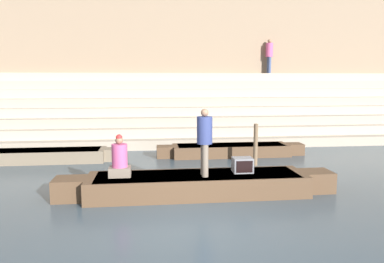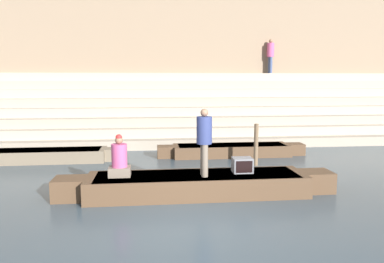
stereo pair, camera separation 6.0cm
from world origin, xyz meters
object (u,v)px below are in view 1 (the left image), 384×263
object	(u,v)px
rowboat_main	(198,184)
person_rowing	(120,160)
person_standing	(205,138)
moored_boat_shore	(41,156)
moored_boat_distant	(231,150)
tv_set	(242,165)
mooring_post	(256,145)
person_on_steps	(269,54)

from	to	relation	value
rowboat_main	person_rowing	xyz separation A→B (m)	(-1.88, 0.05, 0.64)
person_standing	moored_boat_shore	xyz separation A→B (m)	(-5.05, 4.48, -1.22)
person_standing	person_rowing	xyz separation A→B (m)	(-2.03, 0.18, -0.53)
moored_boat_shore	moored_boat_distant	bearing A→B (deg)	3.73
tv_set	person_rowing	bearing A→B (deg)	174.16
tv_set	mooring_post	world-z (taller)	mooring_post
person_rowing	tv_set	size ratio (longest dim) A/B	2.09
moored_boat_shore	moored_boat_distant	distance (m)	6.77
tv_set	moored_boat_distant	size ratio (longest dim) A/B	0.09
rowboat_main	person_rowing	distance (m)	1.98
person_on_steps	moored_boat_shore	bearing A→B (deg)	139.68
person_standing	person_rowing	bearing A→B (deg)	175.97
moored_boat_shore	rowboat_main	bearing A→B (deg)	-40.14
moored_boat_shore	person_on_steps	distance (m)	12.40
person_standing	tv_set	world-z (taller)	person_standing
person_standing	tv_set	xyz separation A→B (m)	(1.00, 0.22, -0.74)
person_rowing	mooring_post	bearing A→B (deg)	18.43
person_rowing	moored_boat_shore	distance (m)	5.30
person_standing	rowboat_main	bearing A→B (deg)	139.55
rowboat_main	person_on_steps	size ratio (longest dim) A/B	3.90
person_rowing	moored_boat_distant	size ratio (longest dim) A/B	0.18
person_standing	person_rowing	size ratio (longest dim) A/B	1.59
person_rowing	tv_set	distance (m)	3.03
rowboat_main	person_rowing	bearing A→B (deg)	179.92
tv_set	moored_boat_shore	size ratio (longest dim) A/B	0.09
tv_set	rowboat_main	bearing A→B (deg)	177.98
moored_boat_shore	moored_boat_distant	size ratio (longest dim) A/B	1.01
moored_boat_shore	person_rowing	bearing A→B (deg)	-53.44
moored_boat_distant	person_on_steps	world-z (taller)	person_on_steps
mooring_post	moored_boat_distant	bearing A→B (deg)	105.71
rowboat_main	person_standing	distance (m)	1.19
person_rowing	moored_boat_distant	bearing A→B (deg)	34.20
rowboat_main	mooring_post	size ratio (longest dim) A/B	4.93
moored_boat_shore	tv_set	bearing A→B (deg)	-33.69
rowboat_main	person_on_steps	distance (m)	12.27
tv_set	moored_boat_shore	xyz separation A→B (m)	(-6.05, 4.26, -0.48)
moored_boat_distant	mooring_post	distance (m)	1.76
person_rowing	tv_set	bearing A→B (deg)	-15.65
rowboat_main	moored_boat_distant	bearing A→B (deg)	69.42
rowboat_main	person_standing	xyz separation A→B (m)	(0.15, -0.13, 1.17)
rowboat_main	person_on_steps	world-z (taller)	person_on_steps
person_standing	moored_boat_shore	bearing A→B (deg)	139.43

